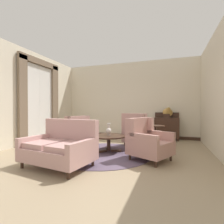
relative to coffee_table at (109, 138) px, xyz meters
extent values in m
plane|color=#9E896B|center=(-0.11, -0.55, -0.38)|extent=(9.20, 9.20, 0.00)
cube|color=beige|center=(-0.11, 2.74, 1.21)|extent=(5.83, 0.08, 3.18)
cube|color=beige|center=(-2.95, 0.44, 1.21)|extent=(0.08, 4.60, 3.18)
cube|color=beige|center=(2.72, 0.44, 1.21)|extent=(0.08, 4.60, 3.18)
cube|color=#382319|center=(-0.11, 2.68, -0.32)|extent=(5.67, 0.03, 0.12)
cylinder|color=#5B4C60|center=(-0.11, -0.25, -0.37)|extent=(2.62, 2.62, 0.01)
cube|color=silver|center=(-2.89, 0.56, 1.09)|extent=(0.03, 1.22, 2.47)
cube|color=white|center=(-2.87, 0.56, 1.09)|extent=(0.02, 1.30, 2.55)
cube|color=white|center=(-2.87, 0.56, 1.09)|extent=(0.02, 0.04, 2.47)
cube|color=white|center=(-2.87, 0.56, 1.09)|extent=(0.02, 1.22, 0.04)
cube|color=#75604C|center=(-2.83, -0.23, 1.14)|extent=(0.10, 0.32, 2.77)
cube|color=#75604C|center=(-2.83, 1.35, 1.14)|extent=(0.10, 0.32, 2.77)
cube|color=#75604C|center=(-2.83, 0.56, 2.49)|extent=(0.10, 1.90, 0.20)
cylinder|color=#382319|center=(0.00, 0.00, 0.05)|extent=(0.96, 0.96, 0.04)
cylinder|color=#382319|center=(0.00, 0.00, -0.15)|extent=(0.10, 0.10, 0.38)
cube|color=#382319|center=(0.22, 0.01, -0.34)|extent=(0.28, 0.08, 0.07)
cube|color=#382319|center=(-0.12, 0.19, -0.34)|extent=(0.20, 0.27, 0.07)
cube|color=#382319|center=(-0.13, -0.18, -0.34)|extent=(0.21, 0.26, 0.07)
cylinder|color=beige|center=(-0.01, 0.03, 0.08)|extent=(0.08, 0.08, 0.02)
ellipsoid|color=beige|center=(-0.01, 0.03, 0.19)|extent=(0.15, 0.15, 0.19)
cylinder|color=beige|center=(-0.01, 0.03, 0.34)|extent=(0.08, 0.08, 0.12)
torus|color=beige|center=(-0.01, 0.03, 0.40)|extent=(0.12, 0.12, 0.02)
cube|color=tan|center=(-0.54, -1.51, -0.11)|extent=(1.50, 1.08, 0.26)
cube|color=tan|center=(-0.49, -1.14, 0.30)|extent=(1.40, 0.33, 0.55)
cube|color=tan|center=(-0.85, -1.51, 0.07)|extent=(0.65, 0.77, 0.10)
cube|color=tan|center=(-0.24, -1.59, 0.07)|extent=(0.65, 0.77, 0.10)
cube|color=tan|center=(-1.18, -1.47, 0.12)|extent=(0.22, 0.80, 0.19)
cube|color=tan|center=(0.09, -1.65, 0.12)|extent=(0.22, 0.80, 0.19)
cylinder|color=#382319|center=(-1.18, -1.79, -0.31)|extent=(0.06, 0.06, 0.14)
cylinder|color=#382319|center=(0.00, -1.96, -0.31)|extent=(0.06, 0.06, 0.14)
cylinder|color=#382319|center=(-1.08, -1.07, -0.31)|extent=(0.06, 0.06, 0.14)
cylinder|color=#382319|center=(0.10, -1.23, -0.31)|extent=(0.06, 0.06, 0.14)
cube|color=tan|center=(1.18, -0.45, -0.09)|extent=(1.11, 1.09, 0.31)
cube|color=tan|center=(0.87, -0.29, 0.33)|extent=(0.49, 0.77, 0.52)
cube|color=tan|center=(0.79, -0.64, 0.39)|extent=(0.22, 0.18, 0.39)
cube|color=tan|center=(1.11, -0.02, 0.39)|extent=(0.22, 0.18, 0.39)
cube|color=tan|center=(1.07, -0.78, 0.17)|extent=(0.70, 0.42, 0.20)
cube|color=tan|center=(1.38, -0.16, 0.17)|extent=(0.70, 0.42, 0.20)
cylinder|color=#382319|center=(1.34, -0.89, -0.31)|extent=(0.06, 0.06, 0.14)
cylinder|color=#382319|center=(1.63, -0.32, -0.31)|extent=(0.06, 0.06, 0.14)
cylinder|color=#382319|center=(0.73, -0.58, -0.31)|extent=(0.06, 0.06, 0.14)
cylinder|color=#382319|center=(1.02, -0.01, -0.31)|extent=(0.06, 0.06, 0.14)
cube|color=tan|center=(-1.24, 0.07, -0.08)|extent=(0.99, 0.96, 0.32)
cube|color=tan|center=(-0.92, -0.02, 0.34)|extent=(0.34, 0.79, 0.52)
cube|color=tan|center=(-0.91, 0.33, 0.40)|extent=(0.22, 0.15, 0.40)
cube|color=tan|center=(-1.09, -0.32, 0.40)|extent=(0.22, 0.15, 0.40)
cube|color=tan|center=(-1.20, 0.41, 0.17)|extent=(0.71, 0.28, 0.19)
cube|color=tan|center=(-1.38, -0.24, 0.17)|extent=(0.71, 0.28, 0.19)
cylinder|color=#382319|center=(-1.48, 0.45, -0.31)|extent=(0.06, 0.06, 0.14)
cylinder|color=#382319|center=(-1.64, -0.14, -0.31)|extent=(0.06, 0.06, 0.14)
cylinder|color=#382319|center=(-0.85, 0.28, -0.31)|extent=(0.06, 0.06, 0.14)
cylinder|color=#382319|center=(-1.01, -0.31, -0.31)|extent=(0.06, 0.06, 0.14)
cube|color=tan|center=(0.67, 1.03, -0.08)|extent=(1.05, 1.11, 0.31)
cube|color=tan|center=(0.53, 0.69, 0.37)|extent=(0.77, 0.42, 0.60)
cube|color=tan|center=(0.88, 0.65, 0.44)|extent=(0.17, 0.22, 0.45)
cube|color=tan|center=(0.26, 0.90, 0.44)|extent=(0.17, 0.22, 0.45)
cube|color=tan|center=(1.00, 0.95, 0.17)|extent=(0.39, 0.77, 0.20)
cube|color=tan|center=(0.38, 1.21, 0.17)|extent=(0.39, 0.77, 0.20)
cylinder|color=#382319|center=(1.09, 1.26, -0.31)|extent=(0.06, 0.06, 0.14)
cylinder|color=#382319|center=(0.53, 1.49, -0.31)|extent=(0.06, 0.06, 0.14)
cylinder|color=#382319|center=(0.82, 0.58, -0.31)|extent=(0.06, 0.06, 0.14)
cylinder|color=#382319|center=(0.25, 0.81, -0.31)|extent=(0.06, 0.06, 0.14)
cylinder|color=#382319|center=(1.20, 0.73, 0.31)|extent=(0.51, 0.51, 0.03)
cylinder|color=#382319|center=(1.20, 0.73, -0.04)|extent=(0.07, 0.07, 0.67)
cylinder|color=#382319|center=(1.20, 0.73, -0.36)|extent=(0.33, 0.33, 0.04)
cube|color=#382319|center=(1.48, 2.44, 0.10)|extent=(0.90, 0.38, 0.76)
cube|color=#382319|center=(1.48, 2.61, 0.58)|extent=(0.90, 0.04, 0.20)
cube|color=#382319|center=(1.08, 2.30, -0.33)|extent=(0.06, 0.06, 0.10)
cube|color=#382319|center=(1.88, 2.30, -0.33)|extent=(0.06, 0.06, 0.10)
cube|color=#382319|center=(1.08, 2.58, -0.33)|extent=(0.06, 0.06, 0.10)
cube|color=#382319|center=(1.88, 2.58, -0.33)|extent=(0.06, 0.06, 0.10)
cube|color=#382319|center=(1.48, 2.42, 0.55)|extent=(0.24, 0.24, 0.14)
cone|color=#B28942|center=(1.54, 2.34, 0.79)|extent=(0.45, 0.55, 0.50)
camera|label=1|loc=(1.62, -4.39, 0.78)|focal=27.21mm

